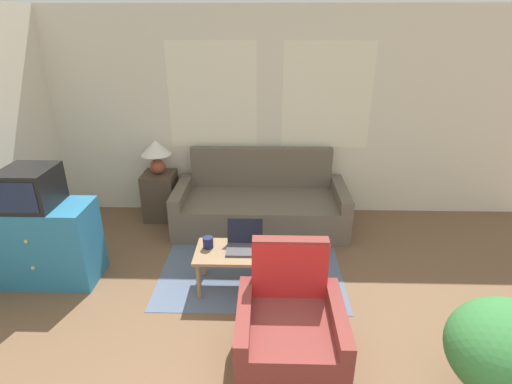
{
  "coord_description": "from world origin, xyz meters",
  "views": [
    {
      "loc": [
        -0.12,
        -1.19,
        2.42
      ],
      "look_at": [
        -0.22,
        2.67,
        0.75
      ],
      "focal_mm": 28.0,
      "sensor_mm": 36.0,
      "label": 1
    }
  ],
  "objects": [
    {
      "name": "laptop",
      "position": [
        -0.32,
        2.11,
        0.46
      ],
      "size": [
        0.34,
        0.3,
        0.25
      ],
      "color": "#47474C",
      "rests_on": "coffee_table"
    },
    {
      "name": "tv_dresser",
      "position": [
        -2.29,
        2.14,
        0.41
      ],
      "size": [
        1.0,
        0.51,
        0.82
      ],
      "color": "teal",
      "rests_on": "ground_plane"
    },
    {
      "name": "wall_back",
      "position": [
        -0.0,
        3.84,
        1.31
      ],
      "size": [
        6.69,
        0.06,
        2.6
      ],
      "color": "silver",
      "rests_on": "ground_plane"
    },
    {
      "name": "cup_yellow",
      "position": [
        -0.67,
        2.11,
        0.46
      ],
      "size": [
        0.1,
        0.1,
        0.11
      ],
      "color": "#191E4C",
      "rests_on": "coffee_table"
    },
    {
      "name": "cup_navy",
      "position": [
        0.05,
        2.03,
        0.45
      ],
      "size": [
        0.08,
        0.08,
        0.09
      ],
      "color": "#B23D38",
      "rests_on": "coffee_table"
    },
    {
      "name": "side_table",
      "position": [
        -1.49,
        3.53,
        0.31
      ],
      "size": [
        0.4,
        0.4,
        0.62
      ],
      "color": "#4C3D2D",
      "rests_on": "ground_plane"
    },
    {
      "name": "television",
      "position": [
        -2.29,
        2.14,
        1.0
      ],
      "size": [
        0.45,
        0.48,
        0.37
      ],
      "color": "black",
      "rests_on": "tv_dresser"
    },
    {
      "name": "potted_plant",
      "position": [
        1.39,
        0.69,
        0.53
      ],
      "size": [
        0.77,
        0.77,
        0.85
      ],
      "color": "#4C4C4C",
      "rests_on": "ground_plane"
    },
    {
      "name": "armchair",
      "position": [
        0.07,
        1.14,
        0.27
      ],
      "size": [
        0.78,
        0.76,
        0.91
      ],
      "color": "brown",
      "rests_on": "ground_plane"
    },
    {
      "name": "rug",
      "position": [
        -0.26,
        2.67,
        0.0
      ],
      "size": [
        1.87,
        2.06,
        0.01
      ],
      "color": "slate",
      "rests_on": "ground_plane"
    },
    {
      "name": "table_lamp",
      "position": [
        -1.49,
        3.53,
        0.91
      ],
      "size": [
        0.38,
        0.38,
        0.44
      ],
      "color": "brown",
      "rests_on": "side_table"
    },
    {
      "name": "tv_remote",
      "position": [
        0.01,
        2.16,
        0.42
      ],
      "size": [
        0.06,
        0.15,
        0.02
      ],
      "color": "black",
      "rests_on": "coffee_table"
    },
    {
      "name": "coffee_table",
      "position": [
        -0.26,
        2.05,
        0.36
      ],
      "size": [
        1.04,
        0.47,
        0.41
      ],
      "color": "#8E704C",
      "rests_on": "ground_plane"
    },
    {
      "name": "couch",
      "position": [
        -0.18,
        3.37,
        0.26
      ],
      "size": [
        2.1,
        0.93,
        0.92
      ],
      "color": "#665B4C",
      "rests_on": "ground_plane"
    }
  ]
}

